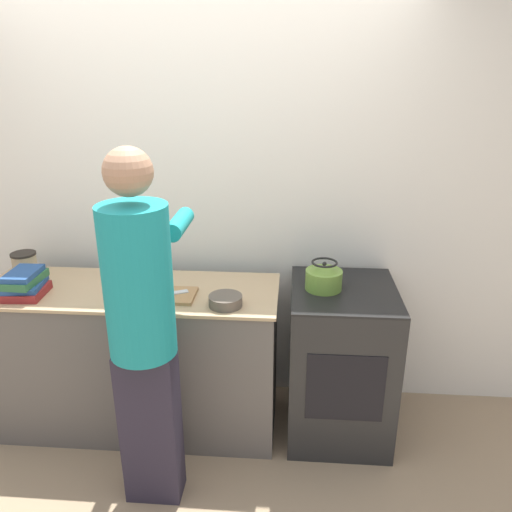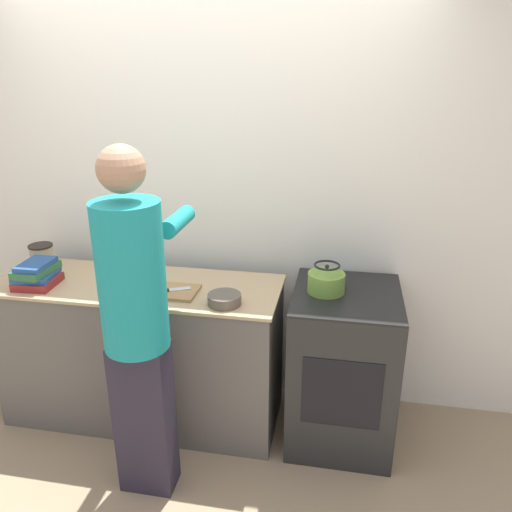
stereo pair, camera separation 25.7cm
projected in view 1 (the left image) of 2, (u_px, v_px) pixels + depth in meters
ground_plane at (186, 455)px, 2.83m from camera, size 12.00×12.00×0.00m
wall_back at (200, 201)px, 3.03m from camera, size 8.00×0.05×2.60m
counter at (137, 358)px, 2.95m from camera, size 1.67×0.58×0.90m
oven at (340, 361)px, 2.90m from camera, size 0.58×0.65×0.91m
person at (143, 324)px, 2.25m from camera, size 0.34×0.58×1.77m
cutting_board at (162, 295)px, 2.70m from camera, size 0.36×0.21×0.02m
knife at (170, 294)px, 2.69m from camera, size 0.18×0.11×0.01m
kettle at (324, 277)px, 2.73m from camera, size 0.20×0.20×0.16m
bowl_prep at (225, 301)px, 2.59m from camera, size 0.18×0.18×0.06m
canister_jar at (25, 264)px, 2.95m from camera, size 0.14×0.14×0.14m
book_stack at (24, 284)px, 2.70m from camera, size 0.23×0.26×0.14m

